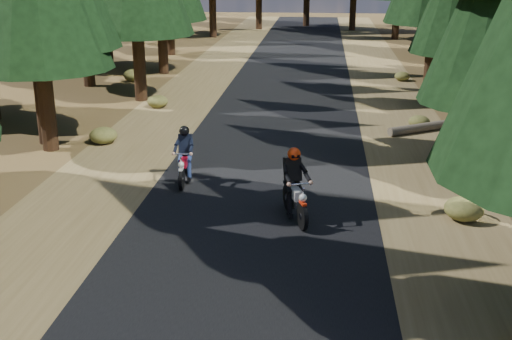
{
  "coord_description": "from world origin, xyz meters",
  "views": [
    {
      "loc": [
        1.51,
        -13.25,
        6.07
      ],
      "look_at": [
        0.0,
        1.5,
        1.1
      ],
      "focal_mm": 45.0,
      "sensor_mm": 36.0,
      "label": 1
    }
  ],
  "objects": [
    {
      "name": "ground",
      "position": [
        0.0,
        0.0,
        0.0
      ],
      "size": [
        120.0,
        120.0,
        0.0
      ],
      "primitive_type": "plane",
      "color": "#463519",
      "rests_on": "ground"
    },
    {
      "name": "road",
      "position": [
        0.0,
        5.0,
        0.01
      ],
      "size": [
        6.0,
        100.0,
        0.01
      ],
      "primitive_type": "cube",
      "color": "black",
      "rests_on": "ground"
    },
    {
      "name": "shoulder_l",
      "position": [
        -4.6,
        5.0,
        0.0
      ],
      "size": [
        3.2,
        100.0,
        0.01
      ],
      "primitive_type": "cube",
      "color": "brown",
      "rests_on": "ground"
    },
    {
      "name": "shoulder_r",
      "position": [
        4.6,
        5.0,
        0.0
      ],
      "size": [
        3.2,
        100.0,
        0.01
      ],
      "primitive_type": "cube",
      "color": "brown",
      "rests_on": "ground"
    },
    {
      "name": "log_near",
      "position": [
        6.05,
        10.25,
        0.16
      ],
      "size": [
        4.3,
        2.89,
        0.32
      ],
      "primitive_type": "cylinder",
      "rotation": [
        0.0,
        1.57,
        0.57
      ],
      "color": "#4C4233",
      "rests_on": "ground"
    },
    {
      "name": "understory_shrubs",
      "position": [
        1.27,
        8.4,
        0.28
      ],
      "size": [
        15.67,
        30.43,
        0.64
      ],
      "color": "#474C1E",
      "rests_on": "ground"
    },
    {
      "name": "rider_lead",
      "position": [
        0.98,
        1.12,
        0.59
      ],
      "size": [
        1.18,
        2.05,
        1.75
      ],
      "rotation": [
        0.0,
        0.0,
        3.46
      ],
      "color": "beige",
      "rests_on": "road"
    },
    {
      "name": "rider_follow",
      "position": [
        -2.2,
        3.43,
        0.54
      ],
      "size": [
        0.64,
        1.83,
        1.6
      ],
      "rotation": [
        0.0,
        0.0,
        3.2
      ],
      "color": "maroon",
      "rests_on": "road"
    }
  ]
}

